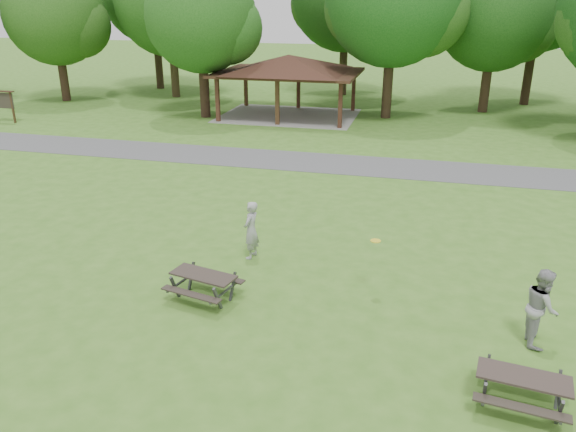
# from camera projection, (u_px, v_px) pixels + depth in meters

# --- Properties ---
(ground) EXTENTS (160.00, 160.00, 0.00)m
(ground) POSITION_uv_depth(u_px,v_px,m) (204.00, 326.00, 12.95)
(ground) COLOR #3D6E1F
(ground) RESTS_ON ground
(asphalt_path) EXTENTS (120.00, 3.20, 0.02)m
(asphalt_path) POSITION_uv_depth(u_px,v_px,m) (320.00, 163.00, 25.58)
(asphalt_path) COLOR #4B4B4E
(asphalt_path) RESTS_ON ground
(pavilion) EXTENTS (8.60, 7.01, 3.76)m
(pavilion) POSITION_uv_depth(u_px,v_px,m) (289.00, 66.00, 34.40)
(pavilion) COLOR #3A1F15
(pavilion) RESTS_ON ground
(notice_board) EXTENTS (1.60, 0.30, 1.88)m
(notice_board) POSITION_uv_depth(u_px,v_px,m) (3.00, 100.00, 33.26)
(notice_board) COLOR #3E2116
(notice_board) RESTS_ON ground
(tree_row_b) EXTENTS (7.14, 6.80, 9.28)m
(tree_row_b) POSITION_uv_depth(u_px,v_px,m) (56.00, 18.00, 38.67)
(tree_row_b) COLOR black
(tree_row_b) RESTS_ON ground
(tree_row_c) EXTENTS (8.19, 7.80, 10.67)m
(tree_row_c) POSITION_uv_depth(u_px,v_px,m) (171.00, 4.00, 39.91)
(tree_row_c) COLOR #312415
(tree_row_c) RESTS_ON ground
(tree_row_d) EXTENTS (6.93, 6.60, 9.27)m
(tree_row_d) POSITION_uv_depth(u_px,v_px,m) (202.00, 20.00, 33.19)
(tree_row_d) COLOR black
(tree_row_d) RESTS_ON ground
(tree_row_e) EXTENTS (8.40, 8.00, 11.02)m
(tree_row_e) POSITION_uv_depth(u_px,v_px,m) (395.00, 2.00, 32.57)
(tree_row_e) COLOR black
(tree_row_e) RESTS_ON ground
(tree_row_f) EXTENTS (7.35, 7.00, 9.55)m
(tree_row_f) POSITION_uv_depth(u_px,v_px,m) (496.00, 18.00, 34.71)
(tree_row_f) COLOR #321F16
(tree_row_f) RESTS_ON ground
(picnic_table_middle) EXTENTS (1.89, 1.64, 0.71)m
(picnic_table_middle) POSITION_uv_depth(u_px,v_px,m) (204.00, 280.00, 13.93)
(picnic_table_middle) COLOR #2B231F
(picnic_table_middle) RESTS_ON ground
(picnic_table_far) EXTENTS (1.80, 1.53, 0.71)m
(picnic_table_far) POSITION_uv_depth(u_px,v_px,m) (523.00, 383.00, 10.22)
(picnic_table_far) COLOR #2D2421
(picnic_table_far) RESTS_ON ground
(frisbee_in_flight) EXTENTS (0.31, 0.31, 0.02)m
(frisbee_in_flight) POSITION_uv_depth(u_px,v_px,m) (376.00, 241.00, 13.84)
(frisbee_in_flight) COLOR yellow
(frisbee_in_flight) RESTS_ON ground
(frisbee_thrower) EXTENTS (0.50, 0.68, 1.72)m
(frisbee_thrower) POSITION_uv_depth(u_px,v_px,m) (251.00, 230.00, 16.04)
(frisbee_thrower) COLOR #9A9A9C
(frisbee_thrower) RESTS_ON ground
(frisbee_catcher) EXTENTS (0.69, 0.88, 1.77)m
(frisbee_catcher) POSITION_uv_depth(u_px,v_px,m) (541.00, 307.00, 12.03)
(frisbee_catcher) COLOR #969699
(frisbee_catcher) RESTS_ON ground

